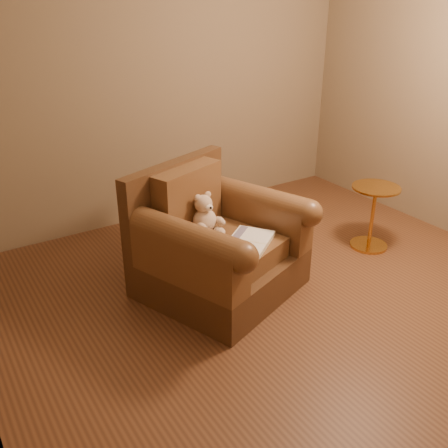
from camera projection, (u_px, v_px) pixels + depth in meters
floor at (295, 307)px, 3.56m from camera, size 4.00×4.00×0.00m
room at (313, 55)px, 2.83m from camera, size 4.02×4.02×2.71m
armchair at (215, 245)px, 3.65m from camera, size 1.29×1.25×0.92m
teddy_bear at (206, 218)px, 3.61m from camera, size 0.22×0.25×0.31m
guidebook at (248, 243)px, 3.47m from camera, size 0.52×0.49×0.04m
side_table at (373, 215)px, 4.27m from camera, size 0.40×0.40×0.56m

